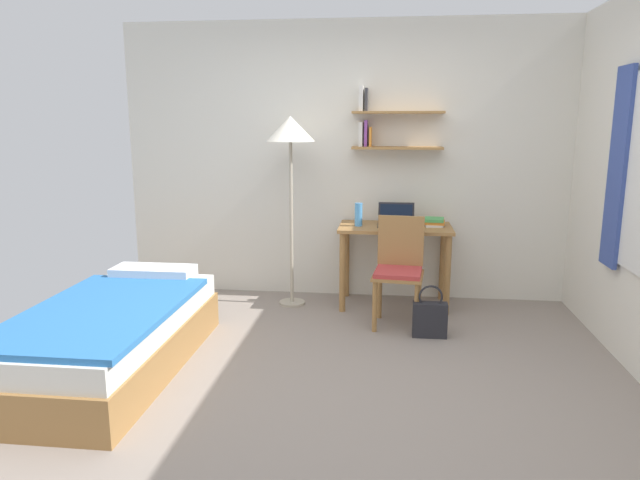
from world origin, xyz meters
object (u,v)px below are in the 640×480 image
object	(u,v)px
desk	(395,241)
water_bottle	(359,214)
desk_chair	(399,267)
laptop	(396,220)
standing_lamp	(290,138)
book_stack	(434,222)
bed	(112,336)
handbag	(430,318)

from	to	relation	value
desk	water_bottle	size ratio (longest dim) A/B	4.81
desk_chair	laptop	xyz separation A→B (m)	(-0.03, 0.52, 0.31)
standing_lamp	book_stack	size ratio (longest dim) A/B	8.02
laptop	book_stack	xyz separation A→B (m)	(0.34, 0.03, -0.02)
bed	standing_lamp	world-z (taller)	standing_lamp
desk	laptop	size ratio (longest dim) A/B	3.06
desk	standing_lamp	size ratio (longest dim) A/B	0.59
desk	handbag	bearing A→B (deg)	-70.20
standing_lamp	water_bottle	world-z (taller)	standing_lamp
standing_lamp	bed	bearing A→B (deg)	-121.92
desk	desk_chair	distance (m)	0.52
desk	book_stack	size ratio (longest dim) A/B	4.71
book_stack	handbag	world-z (taller)	book_stack
desk	water_bottle	xyz separation A→B (m)	(-0.33, -0.04, 0.25)
desk	handbag	size ratio (longest dim) A/B	2.39
standing_lamp	water_bottle	bearing A→B (deg)	3.96
desk	water_bottle	distance (m)	0.42
book_stack	handbag	distance (m)	1.05
water_bottle	handbag	size ratio (longest dim) A/B	0.50
bed	handbag	bearing A→B (deg)	21.68
book_stack	bed	bearing A→B (deg)	-143.12
laptop	bed	bearing A→B (deg)	-139.01
desk_chair	handbag	xyz separation A→B (m)	(0.25, -0.28, -0.34)
desk	book_stack	distance (m)	0.40
desk_chair	book_stack	xyz separation A→B (m)	(0.32, 0.55, 0.29)
laptop	standing_lamp	bearing A→B (deg)	-173.85
handbag	book_stack	bearing A→B (deg)	85.21
desk_chair	laptop	bearing A→B (deg)	92.80
bed	water_bottle	world-z (taller)	water_bottle
water_bottle	standing_lamp	bearing A→B (deg)	-176.04
water_bottle	handbag	xyz separation A→B (m)	(0.61, -0.74, -0.70)
handbag	desk_chair	bearing A→B (deg)	131.86
desk_chair	laptop	distance (m)	0.61
laptop	handbag	distance (m)	1.07
laptop	water_bottle	distance (m)	0.35
desk_chair	desk	bearing A→B (deg)	93.67
desk	desk_chair	world-z (taller)	desk_chair
desk_chair	water_bottle	xyz separation A→B (m)	(-0.36, 0.46, 0.36)
handbag	laptop	bearing A→B (deg)	108.88
bed	laptop	world-z (taller)	laptop
book_stack	laptop	bearing A→B (deg)	-175.18
laptop	handbag	xyz separation A→B (m)	(0.27, -0.80, -0.65)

